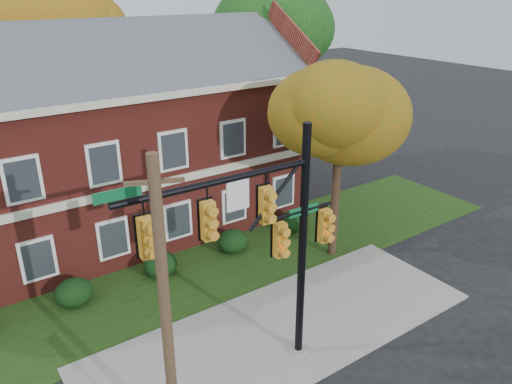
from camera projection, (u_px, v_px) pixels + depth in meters
ground at (303, 346)px, 16.56m from camera, size 120.00×120.00×0.00m
sidewalk at (284, 329)px, 17.30m from camera, size 14.00×5.00×0.08m
grass_strip at (212, 268)px, 21.09m from camera, size 30.00×6.00×0.04m
apartment_building at (104, 130)px, 22.62m from camera, size 18.80×8.80×9.74m
hedge_left at (74, 292)px, 18.52m from camera, size 1.40×1.26×1.05m
hedge_center at (160, 264)px, 20.37m from camera, size 1.40×1.26×1.05m
hedge_right at (233, 241)px, 22.22m from camera, size 1.40×1.26×1.05m
hedge_far_right at (294, 221)px, 24.06m from camera, size 1.40×1.26×1.05m
tree_near_right at (348, 106)px, 19.66m from camera, size 4.50×4.25×8.58m
tree_right_rear at (289, 41)px, 28.02m from camera, size 6.30×5.95×10.62m
tree_far_rear at (71, 28)px, 27.77m from camera, size 6.84×6.46×11.52m
traffic_signal at (264, 233)px, 13.72m from camera, size 6.91×0.62×7.71m
utility_pole at (166, 315)px, 11.52m from camera, size 1.18×0.56×7.99m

